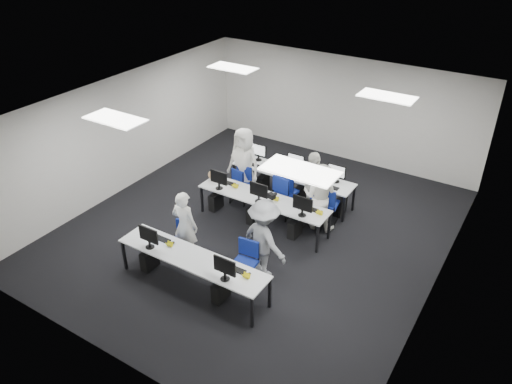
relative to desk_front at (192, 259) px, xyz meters
The scene contains 23 objects.
room 2.54m from the desk_front, 90.00° to the left, with size 9.00×9.02×3.00m.
ceiling_panels 3.33m from the desk_front, 90.00° to the left, with size 5.20×4.60×0.02m.
desk_front is the anchor object (origin of this frame).
desk_mid 2.60m from the desk_front, 90.00° to the left, with size 3.20×0.70×0.73m.
desk_back 4.00m from the desk_front, 90.00° to the left, with size 3.20×0.70×0.73m.
equipment_front 0.38m from the desk_front, behind, with size 2.51×0.41×1.19m.
equipment_mid 2.61m from the desk_front, 94.24° to the left, with size 2.91×0.41×1.19m.
equipment_back 4.04m from the desk_front, 87.27° to the left, with size 2.91×0.41×1.19m.
chair_0 1.10m from the desk_front, 140.74° to the left, with size 0.51×0.53×0.83m.
chair_1 1.08m from the desk_front, 39.28° to the left, with size 0.50×0.54×0.92m.
chair_2 3.43m from the desk_front, 107.63° to the left, with size 0.48×0.51×0.88m.
chair_3 3.21m from the desk_front, 87.08° to the left, with size 0.53×0.57×0.95m.
chair_4 3.33m from the desk_front, 71.25° to the left, with size 0.43×0.46×0.84m.
chair_5 3.65m from the desk_front, 108.25° to the left, with size 0.44×0.48×0.82m.
chair_6 3.47m from the desk_front, 87.81° to the left, with size 0.55×0.58×0.98m.
chair_7 3.71m from the desk_front, 70.68° to the left, with size 0.55×0.58×0.97m.
handbag 3.06m from the desk_front, 118.36° to the left, with size 0.31×0.20×0.25m, color tan.
student_0 0.99m from the desk_front, 136.47° to the left, with size 0.58×0.38×1.60m, color white.
student_1 3.42m from the desk_front, 70.66° to the left, with size 0.79×0.61×1.62m, color white.
student_2 3.71m from the desk_front, 107.65° to the left, with size 0.90×0.59×1.84m, color white.
student_3 3.60m from the desk_front, 77.22° to the left, with size 1.01×0.42×1.72m, color white.
photographer 1.45m from the desk_front, 48.98° to the left, with size 1.11×0.64×1.72m, color slate.
dslr_camera 1.94m from the desk_front, 51.65° to the left, with size 0.14×0.18×0.10m, color black.
Camera 1 is at (5.05, -8.16, 6.60)m, focal length 35.00 mm.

